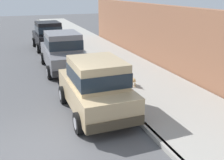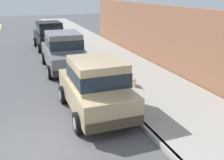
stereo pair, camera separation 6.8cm
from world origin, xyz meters
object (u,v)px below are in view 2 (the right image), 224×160
object	(u,v)px
car_grey_sedan	(64,51)
car_tan_hatchback	(96,86)
dog_tan	(132,79)
car_black_hatchback	(49,35)

from	to	relation	value
car_grey_sedan	car_tan_hatchback	bearing A→B (deg)	-89.67
car_tan_hatchback	dog_tan	world-z (taller)	car_tan_hatchback
car_tan_hatchback	car_black_hatchback	distance (m)	10.96
car_grey_sedan	dog_tan	size ratio (longest dim) A/B	6.11
car_tan_hatchback	car_black_hatchback	size ratio (longest dim) A/B	0.99
car_black_hatchback	dog_tan	size ratio (longest dim) A/B	5.10
car_tan_hatchback	dog_tan	xyz separation A→B (m)	(2.05, 1.69, -0.55)
car_tan_hatchback	car_black_hatchback	world-z (taller)	same
car_black_hatchback	dog_tan	bearing A→B (deg)	-77.22
car_tan_hatchback	car_black_hatchback	xyz separation A→B (m)	(-0.05, 10.96, 0.00)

